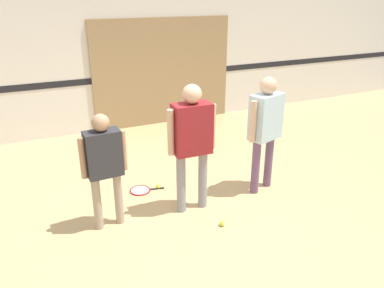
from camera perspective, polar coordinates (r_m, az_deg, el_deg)
The scene contains 9 objects.
ground_plane at distance 4.96m, azimuth -1.38°, elevation -9.71°, with size 16.00×16.00×0.00m, color tan.
wall_back at distance 7.52m, azimuth -12.26°, elevation 13.94°, with size 16.00×0.07×3.20m.
wall_panel at distance 7.85m, azimuth -4.34°, elevation 10.85°, with size 2.93×0.05×2.16m.
person_instructor at distance 4.50m, azimuth 0.00°, elevation 1.32°, with size 0.62×0.27×1.64m.
person_student_left at distance 4.32m, azimuth -13.27°, elevation -2.32°, with size 0.53×0.24×1.41m.
person_student_right at distance 5.09m, azimuth 11.13°, elevation 3.22°, with size 0.59×0.37×1.61m.
racket_spare_on_floor at distance 5.39m, azimuth -7.74°, elevation -6.99°, with size 0.51×0.35×0.03m.
tennis_ball_near_instructor at distance 4.62m, azimuth 4.62°, elevation -11.97°, with size 0.07×0.07×0.07m, color #CCE038.
tennis_ball_by_spare_racket at distance 5.41m, azimuth -5.19°, elevation -6.44°, with size 0.07×0.07×0.07m, color #CCE038.
Camera 1 is at (-1.66, -3.86, 2.63)m, focal length 35.00 mm.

